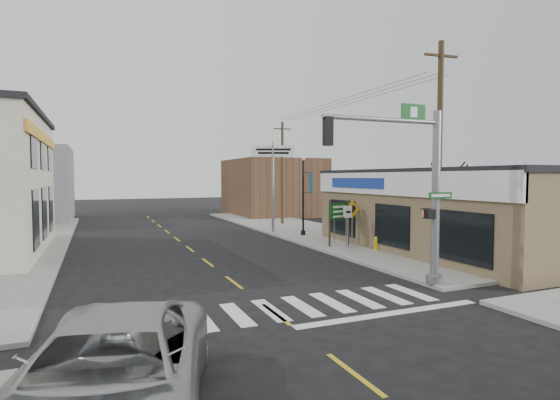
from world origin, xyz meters
name	(u,v)px	position (x,y,z in m)	size (l,w,h in m)	color
ground	(276,314)	(0.00, 0.00, 0.00)	(140.00, 140.00, 0.00)	black
sidewalk_right	(329,236)	(9.00, 13.00, 0.07)	(6.00, 38.00, 0.13)	gray
center_line	(208,262)	(0.00, 8.00, 0.01)	(0.12, 56.00, 0.01)	gold
crosswalk	(270,310)	(0.00, 0.40, 0.01)	(11.00, 2.20, 0.01)	silver
thrift_store	(485,211)	(14.50, 6.00, 2.00)	(12.00, 14.00, 4.00)	brown
bldg_distant_right	(273,187)	(12.00, 30.00, 2.80)	(8.00, 10.00, 5.60)	brown
bldg_distant_left	(13,184)	(-11.00, 32.00, 3.20)	(9.00, 10.00, 6.40)	slate
suv	(110,377)	(-4.40, -4.21, 0.84)	(2.78, 6.02, 1.67)	#A8A9AD
traffic_signal_pole	(419,179)	(5.47, 0.62, 3.77)	(4.82, 0.38, 6.11)	gray
guide_sign	(340,216)	(7.42, 9.07, 1.76)	(1.42, 0.13, 2.48)	#483721
fire_hydrant	(376,243)	(8.46, 7.18, 0.51)	(0.22, 0.22, 0.70)	gold
ped_crossing_sign	(352,215)	(7.95, 8.63, 1.84)	(0.96, 0.07, 2.47)	gray
lamp_post	(304,190)	(7.66, 13.86, 3.03)	(0.65, 0.51, 4.99)	black
dance_center_sign	(273,163)	(6.50, 16.28, 4.77)	(2.86, 0.18, 6.08)	gray
bare_tree	(449,169)	(9.25, 3.16, 4.16)	(2.56, 2.56, 5.12)	black
shrub_front	(462,253)	(9.56, 2.65, 0.63)	(1.33, 1.33, 1.00)	#133313
shrub_back	(407,243)	(9.47, 6.10, 0.57)	(1.18, 1.18, 0.89)	#173218
utility_pole_near	(439,149)	(9.50, 4.04, 5.07)	(1.68, 0.25, 9.63)	#462C1E
utility_pole_far	(282,172)	(9.12, 20.76, 4.24)	(1.39, 0.21, 8.02)	#43361F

